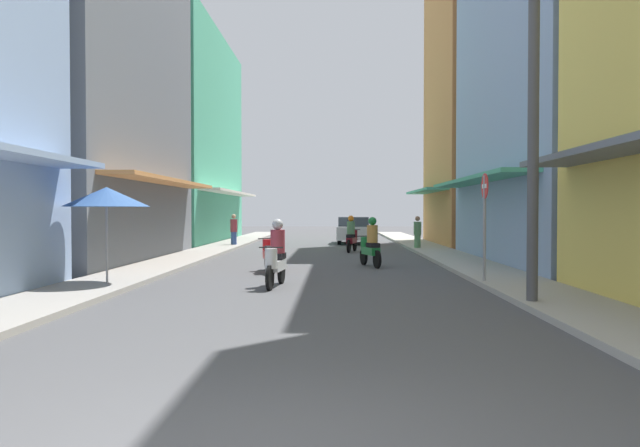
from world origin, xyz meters
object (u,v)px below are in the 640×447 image
(motorbike_maroon, at_px, (352,236))
(utility_pole, at_px, (534,89))
(motorbike_white, at_px, (276,257))
(pedestrian_crossing, at_px, (417,233))
(pedestrian_midway, at_px, (234,231))
(vendor_umbrella, at_px, (107,197))
(motorbike_red, at_px, (269,255))
(motorbike_green, at_px, (370,245))
(parked_car, at_px, (353,230))
(street_sign_no_entry, at_px, (485,213))

(motorbike_maroon, distance_m, utility_pole, 15.17)
(motorbike_white, bearing_deg, pedestrian_crossing, 68.42)
(pedestrian_midway, relative_size, vendor_umbrella, 0.70)
(vendor_umbrella, bearing_deg, motorbike_red, 46.63)
(motorbike_red, relative_size, pedestrian_midway, 1.10)
(utility_pole, bearing_deg, pedestrian_crossing, 89.67)
(motorbike_green, distance_m, motorbike_white, 5.59)
(parked_car, relative_size, vendor_umbrella, 1.79)
(pedestrian_crossing, xyz_separation_m, vendor_umbrella, (-8.95, -13.08, 1.32))
(parked_car, xyz_separation_m, utility_pole, (2.62, -21.17, 3.25))
(motorbike_red, height_order, utility_pole, utility_pole)
(motorbike_green, bearing_deg, motorbike_maroon, 93.42)
(parked_car, distance_m, vendor_umbrella, 19.72)
(motorbike_maroon, xyz_separation_m, pedestrian_crossing, (2.98, 1.07, 0.06))
(motorbike_white, xyz_separation_m, pedestrian_midway, (-3.63, 15.17, 0.10))
(motorbike_maroon, height_order, pedestrian_crossing, motorbike_maroon)
(motorbike_maroon, xyz_separation_m, vendor_umbrella, (-5.97, -12.02, 1.38))
(motorbike_maroon, bearing_deg, parked_car, 87.62)
(motorbike_green, height_order, vendor_umbrella, vendor_umbrella)
(motorbike_maroon, relative_size, street_sign_no_entry, 0.67)
(pedestrian_crossing, bearing_deg, motorbike_white, -111.58)
(motorbike_red, distance_m, street_sign_no_entry, 6.31)
(pedestrian_crossing, bearing_deg, pedestrian_midway, 164.97)
(motorbike_green, xyz_separation_m, utility_pole, (2.49, -7.77, 3.28))
(motorbike_maroon, height_order, motorbike_white, same)
(utility_pole, bearing_deg, motorbike_maroon, 101.27)
(motorbike_maroon, relative_size, utility_pole, 0.23)
(vendor_umbrella, xyz_separation_m, street_sign_no_entry, (8.76, 0.53, -0.37))
(pedestrian_midway, bearing_deg, pedestrian_crossing, -15.03)
(motorbike_red, height_order, pedestrian_crossing, pedestrian_crossing)
(motorbike_green, relative_size, pedestrian_midway, 1.09)
(pedestrian_midway, bearing_deg, motorbike_green, -58.93)
(motorbike_red, distance_m, pedestrian_crossing, 11.07)
(motorbike_green, xyz_separation_m, motorbike_red, (-3.03, -1.72, -0.20))
(motorbike_white, xyz_separation_m, parked_car, (2.37, 18.41, 0.04))
(motorbike_red, bearing_deg, motorbike_maroon, 72.81)
(motorbike_green, height_order, motorbike_maroon, same)
(motorbike_red, bearing_deg, motorbike_green, 29.63)
(motorbike_green, distance_m, utility_pole, 8.80)
(utility_pole, bearing_deg, motorbike_green, 107.77)
(motorbike_red, distance_m, motorbike_white, 3.33)
(parked_car, xyz_separation_m, vendor_umbrella, (-6.24, -18.66, 1.35))
(motorbike_red, distance_m, pedestrian_midway, 12.28)
(pedestrian_crossing, relative_size, vendor_umbrella, 0.67)
(parked_car, bearing_deg, street_sign_no_entry, -82.09)
(street_sign_no_entry, bearing_deg, motorbike_green, 116.84)
(motorbike_maroon, relative_size, pedestrian_crossing, 1.15)
(motorbike_white, bearing_deg, parked_car, 82.67)
(utility_pole, xyz_separation_m, street_sign_no_entry, (-0.10, 3.05, -2.27))
(motorbike_maroon, bearing_deg, motorbike_green, -86.58)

